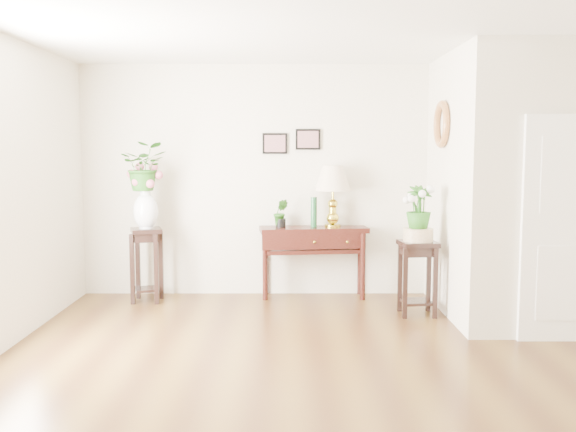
{
  "coord_description": "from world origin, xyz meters",
  "views": [
    {
      "loc": [
        -0.5,
        -5.06,
        1.79
      ],
      "look_at": [
        -0.49,
        1.3,
        1.12
      ],
      "focal_mm": 40.0,
      "sensor_mm": 36.0,
      "label": 1
    }
  ],
  "objects_px": {
    "console_table": "(313,262)",
    "plant_stand_b": "(417,278)",
    "table_lamp": "(333,198)",
    "plant_stand_a": "(147,265)"
  },
  "relations": [
    {
      "from": "console_table",
      "to": "plant_stand_b",
      "type": "relative_size",
      "value": 1.6
    },
    {
      "from": "console_table",
      "to": "plant_stand_b",
      "type": "bearing_deg",
      "value": -44.1
    },
    {
      "from": "table_lamp",
      "to": "plant_stand_a",
      "type": "distance_m",
      "value": 2.33
    },
    {
      "from": "plant_stand_a",
      "to": "plant_stand_b",
      "type": "relative_size",
      "value": 1.08
    },
    {
      "from": "console_table",
      "to": "plant_stand_b",
      "type": "height_order",
      "value": "console_table"
    },
    {
      "from": "plant_stand_a",
      "to": "plant_stand_b",
      "type": "distance_m",
      "value": 3.11
    },
    {
      "from": "console_table",
      "to": "plant_stand_a",
      "type": "distance_m",
      "value": 1.97
    },
    {
      "from": "console_table",
      "to": "table_lamp",
      "type": "distance_m",
      "value": 0.81
    },
    {
      "from": "table_lamp",
      "to": "plant_stand_b",
      "type": "distance_m",
      "value": 1.44
    },
    {
      "from": "console_table",
      "to": "plant_stand_b",
      "type": "distance_m",
      "value": 1.37
    }
  ]
}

